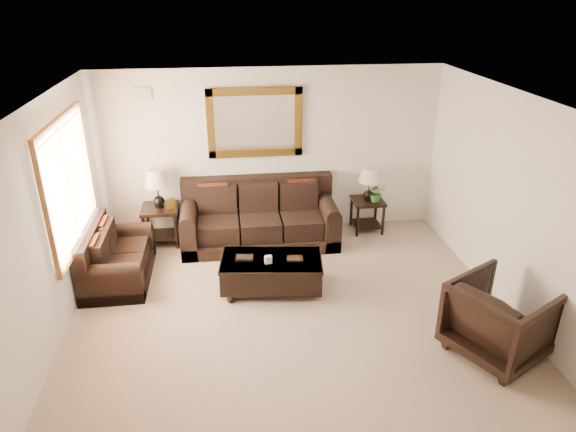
{
  "coord_description": "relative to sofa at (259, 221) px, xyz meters",
  "views": [
    {
      "loc": [
        -0.74,
        -5.46,
        3.83
      ],
      "look_at": [
        0.04,
        0.6,
        1.07
      ],
      "focal_mm": 32.0,
      "sensor_mm": 36.0,
      "label": 1
    }
  ],
  "objects": [
    {
      "name": "room",
      "position": [
        0.24,
        -2.02,
        0.99
      ],
      "size": [
        5.51,
        5.01,
        2.71
      ],
      "color": "gray",
      "rests_on": "ground"
    },
    {
      "name": "window",
      "position": [
        -2.46,
        -1.12,
        1.19
      ],
      "size": [
        0.07,
        1.96,
        1.66
      ],
      "color": "white",
      "rests_on": "room"
    },
    {
      "name": "mirror",
      "position": [
        -0.0,
        0.45,
        1.49
      ],
      "size": [
        1.5,
        0.06,
        1.1
      ],
      "color": "#512D10",
      "rests_on": "room"
    },
    {
      "name": "air_vent",
      "position": [
        -1.66,
        0.46,
        1.99
      ],
      "size": [
        0.25,
        0.02,
        0.18
      ],
      "primitive_type": "cube",
      "color": "#999999",
      "rests_on": "room"
    },
    {
      "name": "sofa",
      "position": [
        0.0,
        0.0,
        0.0
      ],
      "size": [
        2.45,
        1.06,
        1.0
      ],
      "color": "black",
      "rests_on": "room"
    },
    {
      "name": "loveseat",
      "position": [
        -2.12,
        -0.92,
        -0.07
      ],
      "size": [
        0.85,
        1.43,
        0.81
      ],
      "rotation": [
        0.0,
        0.0,
        1.57
      ],
      "color": "black",
      "rests_on": "room"
    },
    {
      "name": "end_table_left",
      "position": [
        -1.56,
        0.16,
        0.45
      ],
      "size": [
        0.57,
        0.57,
        1.25
      ],
      "color": "black",
      "rests_on": "room"
    },
    {
      "name": "end_table_right",
      "position": [
        1.84,
        0.19,
        0.37
      ],
      "size": [
        0.51,
        0.51,
        1.12
      ],
      "color": "black",
      "rests_on": "room"
    },
    {
      "name": "coffee_table",
      "position": [
        0.05,
        -1.45,
        -0.08
      ],
      "size": [
        1.44,
        0.89,
        0.58
      ],
      "rotation": [
        0.0,
        0.0,
        -0.12
      ],
      "color": "black",
      "rests_on": "room"
    },
    {
      "name": "armchair",
      "position": [
        2.44,
        -3.11,
        0.13
      ],
      "size": [
        1.24,
        1.26,
        0.98
      ],
      "primitive_type": "imported",
      "rotation": [
        0.0,
        0.0,
        2.07
      ],
      "color": "black",
      "rests_on": "floor"
    },
    {
      "name": "potted_plant",
      "position": [
        1.95,
        0.09,
        0.31
      ],
      "size": [
        0.34,
        0.37,
        0.25
      ],
      "primitive_type": "imported",
      "rotation": [
        0.0,
        0.0,
        -0.22
      ],
      "color": "#2B5C1F",
      "rests_on": "end_table_right"
    }
  ]
}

